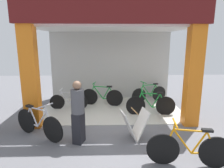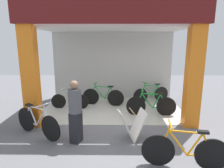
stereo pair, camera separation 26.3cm
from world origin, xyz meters
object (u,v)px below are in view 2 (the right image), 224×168
(bicycle_inside_1, at_px, (103,96))
(bicycle_inside_3, at_px, (151,105))
(bicycle_parked_0, at_px, (185,151))
(bicycle_inside_2, at_px, (70,101))
(bicycle_parked_1, at_px, (37,122))
(bicycle_inside_0, at_px, (151,94))
(pedestrian_0, at_px, (75,111))
(sandwich_board_sign, at_px, (132,125))

(bicycle_inside_1, distance_m, bicycle_inside_3, 2.05)
(bicycle_parked_0, bearing_deg, bicycle_inside_2, 131.18)
(bicycle_inside_3, relative_size, bicycle_parked_1, 1.15)
(bicycle_inside_2, bearing_deg, bicycle_parked_0, -48.82)
(bicycle_inside_3, bearing_deg, bicycle_inside_0, 79.54)
(bicycle_inside_2, distance_m, pedestrian_0, 2.69)
(bicycle_parked_0, relative_size, pedestrian_0, 1.06)
(bicycle_parked_0, bearing_deg, pedestrian_0, 156.57)
(bicycle_inside_2, xyz_separation_m, bicycle_inside_3, (2.99, -0.69, 0.06))
(sandwich_board_sign, bearing_deg, bicycle_inside_3, 63.95)
(bicycle_inside_3, bearing_deg, bicycle_inside_1, 147.26)
(bicycle_inside_0, distance_m, pedestrian_0, 4.24)
(sandwich_board_sign, distance_m, pedestrian_0, 1.52)
(bicycle_inside_3, height_order, bicycle_parked_1, bicycle_parked_1)
(sandwich_board_sign, bearing_deg, bicycle_parked_0, -51.39)
(bicycle_inside_2, height_order, bicycle_inside_3, bicycle_inside_3)
(bicycle_inside_3, bearing_deg, bicycle_parked_0, -87.11)
(bicycle_parked_1, xyz_separation_m, pedestrian_0, (1.12, -0.32, 0.45))
(bicycle_inside_3, bearing_deg, sandwich_board_sign, -116.05)
(bicycle_inside_1, bearing_deg, bicycle_parked_0, -64.92)
(bicycle_inside_0, relative_size, bicycle_inside_2, 1.08)
(bicycle_parked_0, height_order, pedestrian_0, pedestrian_0)
(sandwich_board_sign, bearing_deg, pedestrian_0, -173.41)
(bicycle_inside_0, relative_size, bicycle_parked_0, 0.91)
(sandwich_board_sign, bearing_deg, bicycle_inside_2, 132.43)
(bicycle_parked_0, height_order, sandwich_board_sign, bicycle_parked_0)
(bicycle_parked_0, bearing_deg, sandwich_board_sign, 128.61)
(bicycle_inside_0, height_order, bicycle_inside_2, bicycle_inside_0)
(bicycle_parked_1, distance_m, sandwich_board_sign, 2.57)
(bicycle_inside_1, bearing_deg, bicycle_parked_1, -122.17)
(pedestrian_0, bearing_deg, bicycle_inside_3, 39.19)
(bicycle_inside_1, distance_m, bicycle_parked_0, 4.42)
(bicycle_inside_1, xyz_separation_m, pedestrian_0, (-0.54, -2.96, 0.46))
(bicycle_inside_2, xyz_separation_m, bicycle_parked_0, (3.14, -3.58, 0.06))
(bicycle_inside_1, height_order, sandwich_board_sign, bicycle_inside_1)
(bicycle_inside_2, distance_m, sandwich_board_sign, 3.21)
(bicycle_parked_0, height_order, bicycle_parked_1, bicycle_parked_1)
(bicycle_parked_0, xyz_separation_m, sandwich_board_sign, (-0.97, 1.21, 0.01))
(bicycle_inside_1, xyz_separation_m, bicycle_parked_1, (-1.66, -2.64, 0.01))
(bicycle_parked_1, bearing_deg, bicycle_inside_3, 24.24)
(bicycle_inside_2, bearing_deg, bicycle_parked_1, -100.15)
(bicycle_inside_1, bearing_deg, bicycle_inside_3, -32.74)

